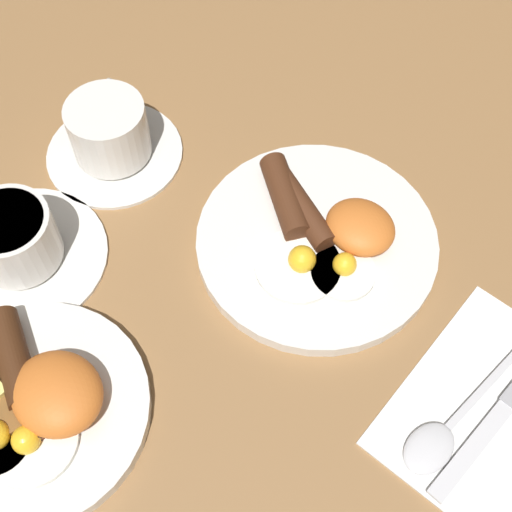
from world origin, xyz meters
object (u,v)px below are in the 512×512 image
Objects in this scene: breakfast_plate_near at (319,238)px; spoon at (442,434)px; teacup_near at (110,135)px; knife at (508,404)px; teacup_far at (16,244)px; breakfast_plate_far at (31,403)px.

breakfast_plate_near is 1.28× the size of spoon.
knife is (-0.47, -0.02, -0.02)m from teacup_near.
breakfast_plate_near is at bearing -107.56° from spoon.
knife is at bearing -177.40° from teacup_near.
teacup_far is (0.22, 0.20, 0.01)m from breakfast_plate_near.
breakfast_plate_near is 0.29m from teacup_far.
breakfast_plate_far is 0.41m from knife.
teacup_far is at bearing -65.29° from knife.
breakfast_plate_near is 0.31m from breakfast_plate_far.
teacup_near is at bearing -88.97° from spoon.
spoon is (0.03, 0.06, 0.00)m from knife.
knife is at bearing -158.71° from teacup_far.
teacup_near reaches higher than teacup_far.
teacup_near is at bearing -57.89° from breakfast_plate_far.
spoon reaches higher than knife.
teacup_near is 0.44m from spoon.
breakfast_plate_near is at bearing -168.55° from teacup_near.
breakfast_plate_far is 1.05× the size of knife.
teacup_far is 0.89× the size of spoon.
breakfast_plate_far reaches higher than breakfast_plate_near.
breakfast_plate_far is 1.39× the size of teacup_near.
breakfast_plate_far is 0.16m from teacup_far.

